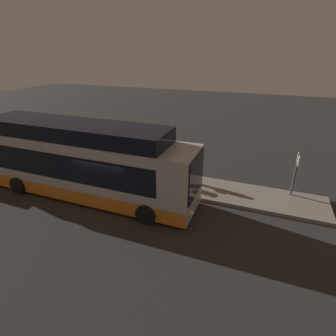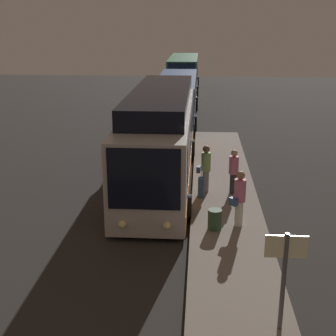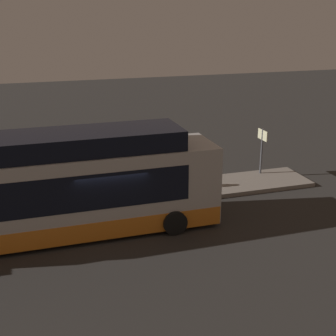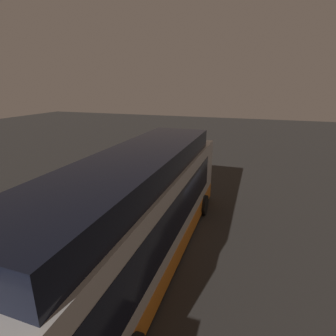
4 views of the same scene
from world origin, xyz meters
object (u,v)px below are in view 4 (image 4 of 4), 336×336
at_px(passenger_with_bags, 119,201).
at_px(sign_post, 156,145).
at_px(passenger_boarding, 130,175).
at_px(bus_lead, 142,214).
at_px(passenger_waiting, 98,198).
at_px(suitcase, 129,210).
at_px(trash_bin, 146,186).

distance_m(passenger_with_bags, sign_post, 8.42).
bearing_deg(passenger_boarding, bus_lead, -12.00).
height_order(bus_lead, passenger_waiting, bus_lead).
bearing_deg(suitcase, trash_bin, 8.91).
height_order(passenger_with_bags, suitcase, passenger_with_bags).
bearing_deg(passenger_waiting, suitcase, 148.98).
bearing_deg(bus_lead, passenger_waiting, 58.27).
relative_size(passenger_with_bags, suitcase, 1.90).
xyz_separation_m(suitcase, trash_bin, (2.82, 0.44, -0.03)).
relative_size(passenger_waiting, suitcase, 1.78).
xyz_separation_m(sign_post, trash_bin, (-4.89, -1.26, -1.14)).
relative_size(passenger_boarding, trash_bin, 2.81).
height_order(suitcase, trash_bin, suitcase).
bearing_deg(sign_post, trash_bin, -165.51).
bearing_deg(passenger_boarding, passenger_with_bags, -24.41).
relative_size(passenger_boarding, passenger_waiting, 1.08).
distance_m(passenger_with_bags, suitcase, 0.85).
distance_m(bus_lead, trash_bin, 5.62).
distance_m(passenger_boarding, sign_post, 5.26).
bearing_deg(passenger_boarding, trash_bin, 69.44).
distance_m(suitcase, sign_post, 7.98).
relative_size(bus_lead, passenger_with_bags, 6.36).
bearing_deg(sign_post, passenger_waiting, -176.54).
height_order(bus_lead, suitcase, bus_lead).
relative_size(bus_lead, passenger_waiting, 6.80).
xyz_separation_m(passenger_waiting, passenger_with_bags, (-0.09, -1.05, 0.07)).
xyz_separation_m(passenger_with_bags, sign_post, (8.26, 1.55, 0.47)).
bearing_deg(suitcase, sign_post, 12.48).
distance_m(passenger_waiting, passenger_with_bags, 1.06).
bearing_deg(passenger_boarding, sign_post, 142.28).
relative_size(bus_lead, suitcase, 12.08).
relative_size(passenger_boarding, sign_post, 0.82).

